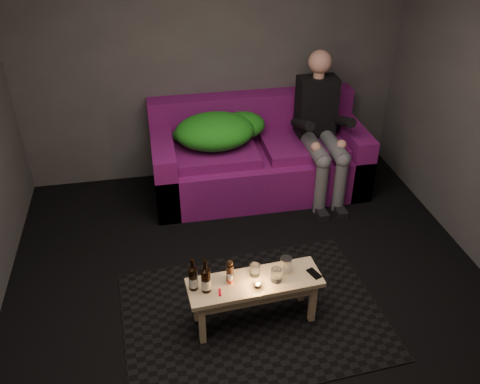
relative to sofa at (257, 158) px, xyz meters
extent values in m
plane|color=black|center=(-0.39, -1.82, -0.34)|extent=(4.50, 4.50, 0.00)
plane|color=#454345|center=(-0.39, 0.43, 0.96)|extent=(4.00, 0.00, 4.00)
cube|color=black|center=(-0.44, -1.86, -0.34)|extent=(2.07, 1.57, 0.01)
cube|color=#640D66|center=(0.00, -0.05, -0.11)|extent=(2.19, 0.98, 0.46)
cube|color=#640D66|center=(0.00, 0.32, 0.36)|extent=(2.19, 0.24, 0.48)
cube|color=#640D66|center=(-0.98, -0.05, 0.00)|extent=(0.22, 0.98, 0.68)
cube|color=#640D66|center=(0.98, -0.05, 0.00)|extent=(0.22, 0.98, 0.68)
cube|color=#640D66|center=(-0.46, -0.11, 0.16)|extent=(0.82, 0.66, 0.11)
cube|color=#640D66|center=(0.46, -0.11, 0.16)|extent=(0.82, 0.66, 0.11)
ellipsoid|color=#1D7916|center=(-0.45, -0.05, 0.38)|extent=(0.79, 0.61, 0.33)
ellipsoid|color=#1D7916|center=(-0.15, 0.10, 0.35)|extent=(0.48, 0.39, 0.26)
ellipsoid|color=#1D7916|center=(-0.69, 0.08, 0.30)|extent=(0.35, 0.28, 0.18)
cube|color=black|center=(0.61, 0.00, 0.55)|extent=(0.39, 0.24, 0.60)
sphere|color=#E29E8D|center=(0.61, 0.00, 1.00)|extent=(0.23, 0.23, 0.23)
cylinder|color=#51545C|center=(0.51, -0.34, 0.24)|extent=(0.15, 0.55, 0.15)
cylinder|color=#51545C|center=(0.70, -0.34, 0.24)|extent=(0.15, 0.55, 0.15)
cylinder|color=#51545C|center=(0.51, -0.60, -0.06)|extent=(0.12, 0.12, 0.56)
cylinder|color=#51545C|center=(0.70, -0.60, -0.06)|extent=(0.12, 0.12, 0.56)
cube|color=black|center=(0.51, -0.67, -0.31)|extent=(0.10, 0.24, 0.07)
cube|color=black|center=(0.70, -0.67, -0.31)|extent=(0.10, 0.24, 0.07)
cube|color=#E7BF87|center=(-0.44, -1.91, 0.05)|extent=(1.01, 0.38, 0.04)
cube|color=#E7BF87|center=(-0.44, -1.91, -0.02)|extent=(0.88, 0.30, 0.09)
cube|color=#E7BF87|center=(-0.86, -2.05, -0.16)|extent=(0.05, 0.05, 0.37)
cube|color=#E7BF87|center=(-0.87, -1.83, -0.16)|extent=(0.05, 0.05, 0.37)
cube|color=#E7BF87|center=(-0.02, -1.99, -0.16)|extent=(0.05, 0.05, 0.37)
cube|color=#E7BF87|center=(-0.03, -1.77, -0.16)|extent=(0.05, 0.05, 0.37)
cylinder|color=black|center=(-0.89, -1.90, 0.16)|extent=(0.07, 0.07, 0.18)
cylinder|color=white|center=(-0.89, -1.90, 0.13)|extent=(0.07, 0.07, 0.08)
cone|color=black|center=(-0.89, -1.90, 0.26)|extent=(0.07, 0.07, 0.03)
cylinder|color=black|center=(-0.89, -1.90, 0.29)|extent=(0.02, 0.02, 0.09)
cylinder|color=black|center=(-0.81, -1.94, 0.16)|extent=(0.07, 0.07, 0.19)
cylinder|color=white|center=(-0.81, -1.94, 0.13)|extent=(0.07, 0.07, 0.08)
cone|color=black|center=(-0.81, -1.94, 0.27)|extent=(0.07, 0.07, 0.03)
cylinder|color=black|center=(-0.81, -1.94, 0.30)|extent=(0.03, 0.03, 0.09)
cylinder|color=silver|center=(-0.63, -1.91, 0.11)|extent=(0.05, 0.05, 0.08)
cylinder|color=black|center=(-0.62, -1.87, 0.14)|extent=(0.07, 0.07, 0.14)
cylinder|color=white|center=(-0.43, -1.85, 0.11)|extent=(0.08, 0.08, 0.09)
cylinder|color=white|center=(-0.44, -1.98, 0.08)|extent=(0.05, 0.05, 0.04)
sphere|color=orange|center=(-0.44, -1.98, 0.09)|extent=(0.02, 0.02, 0.02)
cylinder|color=white|center=(-0.29, -1.93, 0.12)|extent=(0.11, 0.11, 0.10)
cylinder|color=#B6BABE|center=(-0.20, -1.85, 0.13)|extent=(0.11, 0.11, 0.12)
cube|color=black|center=(0.00, -1.92, 0.07)|extent=(0.10, 0.14, 0.01)
cube|color=red|center=(-0.72, -1.99, 0.07)|extent=(0.03, 0.07, 0.01)
camera|label=1|loc=(-1.07, -4.59, 2.61)|focal=38.00mm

